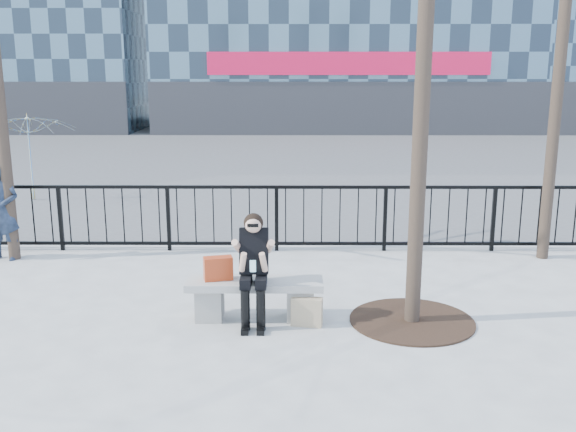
{
  "coord_description": "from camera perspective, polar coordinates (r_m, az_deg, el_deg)",
  "views": [
    {
      "loc": [
        0.44,
        -7.36,
        2.98
      ],
      "look_at": [
        0.4,
        0.8,
        1.1
      ],
      "focal_mm": 40.0,
      "sensor_mm": 36.0,
      "label": 1
    }
  ],
  "objects": [
    {
      "name": "ground",
      "position": [
        7.95,
        -2.95,
        -9.05
      ],
      "size": [
        120.0,
        120.0,
        0.0
      ],
      "primitive_type": "plane",
      "color": "gray",
      "rests_on": "ground"
    },
    {
      "name": "street_surface",
      "position": [
        22.56,
        -0.84,
        5.4
      ],
      "size": [
        60.0,
        23.0,
        0.01
      ],
      "primitive_type": "cube",
      "color": "#474747",
      "rests_on": "ground"
    },
    {
      "name": "railing",
      "position": [
        10.65,
        -2.09,
        -0.2
      ],
      "size": [
        14.0,
        0.06,
        1.1
      ],
      "color": "black",
      "rests_on": "ground"
    },
    {
      "name": "tree_grate",
      "position": [
        7.98,
        10.94,
        -9.12
      ],
      "size": [
        1.5,
        1.5,
        0.02
      ],
      "primitive_type": "cylinder",
      "color": "black",
      "rests_on": "ground"
    },
    {
      "name": "bench_main",
      "position": [
        7.85,
        -2.97,
        -7.01
      ],
      "size": [
        1.65,
        0.46,
        0.49
      ],
      "color": "gray",
      "rests_on": "ground"
    },
    {
      "name": "seated_woman",
      "position": [
        7.57,
        -3.07,
        -4.8
      ],
      "size": [
        0.5,
        0.64,
        1.34
      ],
      "color": "black",
      "rests_on": "ground"
    },
    {
      "name": "handbag",
      "position": [
        7.79,
        -6.23,
        -4.65
      ],
      "size": [
        0.37,
        0.24,
        0.28
      ],
      "primitive_type": "cube",
      "rotation": [
        0.0,
        0.0,
        0.25
      ],
      "color": "#B23615",
      "rests_on": "bench_main"
    },
    {
      "name": "shopping_bag",
      "position": [
        7.67,
        1.69,
        -8.51
      ],
      "size": [
        0.38,
        0.2,
        0.35
      ],
      "primitive_type": "cube",
      "rotation": [
        0.0,
        0.0,
        -0.18
      ],
      "color": "#C3AD8A",
      "rests_on": "ground"
    },
    {
      "name": "standing_man",
      "position": [
        11.07,
        -24.08,
        0.47
      ],
      "size": [
        0.64,
        0.47,
        1.6
      ],
      "primitive_type": "imported",
      "rotation": [
        0.0,
        0.0,
        -0.16
      ],
      "color": "black",
      "rests_on": "ground"
    },
    {
      "name": "vendor_umbrella",
      "position": [
        15.82,
        -22.04,
        4.85
      ],
      "size": [
        2.69,
        2.72,
        2.01
      ],
      "primitive_type": "imported",
      "rotation": [
        0.0,
        0.0,
        -0.26
      ],
      "color": "gold",
      "rests_on": "ground"
    }
  ]
}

